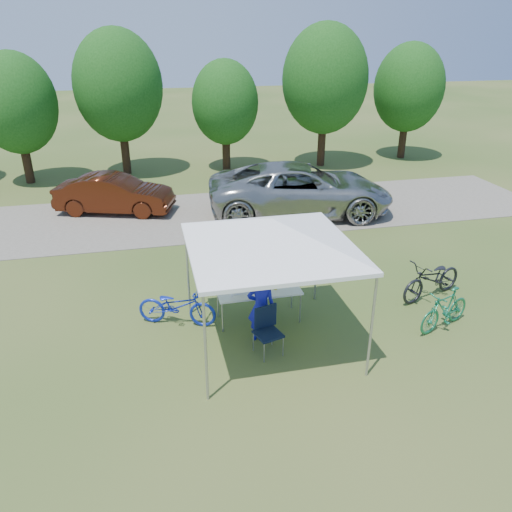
# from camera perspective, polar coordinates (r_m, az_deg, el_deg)

# --- Properties ---
(ground) EXTENTS (100.00, 100.00, 0.00)m
(ground) POSITION_cam_1_polar(r_m,az_deg,el_deg) (10.58, 1.56, -9.67)
(ground) COLOR #2D5119
(ground) RESTS_ON ground
(gravel_strip) EXTENTS (24.00, 5.00, 0.02)m
(gravel_strip) POSITION_cam_1_polar(r_m,az_deg,el_deg) (17.65, -4.84, 4.78)
(gravel_strip) COLOR gray
(gravel_strip) RESTS_ON ground
(canopy) EXTENTS (4.53, 4.53, 3.00)m
(canopy) POSITION_cam_1_polar(r_m,az_deg,el_deg) (9.35, 1.75, 3.89)
(canopy) COLOR #A5A5AA
(canopy) RESTS_ON ground
(treeline) EXTENTS (24.89, 4.28, 6.30)m
(treeline) POSITION_cam_1_polar(r_m,az_deg,el_deg) (22.73, -8.27, 18.19)
(treeline) COLOR #382314
(treeline) RESTS_ON ground
(folding_table) EXTENTS (1.83, 0.76, 0.75)m
(folding_table) POSITION_cam_1_polar(r_m,az_deg,el_deg) (10.95, 0.30, -4.06)
(folding_table) COLOR white
(folding_table) RESTS_ON ground
(folding_chair) EXTENTS (0.61, 0.63, 0.96)m
(folding_chair) POSITION_cam_1_polar(r_m,az_deg,el_deg) (10.00, 1.25, -8.02)
(folding_chair) COLOR black
(folding_chair) RESTS_ON ground
(cooler) EXTENTS (0.48, 0.32, 0.34)m
(cooler) POSITION_cam_1_polar(r_m,az_deg,el_deg) (10.77, -1.75, -3.27)
(cooler) COLOR white
(cooler) RESTS_ON folding_table
(ice_cream_cup) EXTENTS (0.09, 0.09, 0.07)m
(ice_cream_cup) POSITION_cam_1_polar(r_m,az_deg,el_deg) (10.94, 2.22, -3.63)
(ice_cream_cup) COLOR gold
(ice_cream_cup) RESTS_ON folding_table
(cyclist) EXTENTS (0.64, 0.51, 1.55)m
(cyclist) POSITION_cam_1_polar(r_m,az_deg,el_deg) (10.23, 0.58, -5.85)
(cyclist) COLOR #1517B1
(cyclist) RESTS_ON ground
(bike_blue) EXTENTS (1.83, 1.18, 0.91)m
(bike_blue) POSITION_cam_1_polar(r_m,az_deg,el_deg) (11.04, -9.03, -5.64)
(bike_blue) COLOR #142AB7
(bike_blue) RESTS_ON ground
(bike_green) EXTENTS (1.57, 0.94, 0.91)m
(bike_green) POSITION_cam_1_polar(r_m,az_deg,el_deg) (11.52, 20.78, -5.71)
(bike_green) COLOR #19724B
(bike_green) RESTS_ON ground
(bike_dark) EXTENTS (1.99, 1.24, 0.99)m
(bike_dark) POSITION_cam_1_polar(r_m,az_deg,el_deg) (12.67, 19.53, -2.49)
(bike_dark) COLOR black
(bike_dark) RESTS_ON ground
(minivan) EXTENTS (6.67, 3.81, 1.75)m
(minivan) POSITION_cam_1_polar(r_m,az_deg,el_deg) (17.45, 5.09, 7.61)
(minivan) COLOR #A6A6A2
(minivan) RESTS_ON gravel_strip
(sedan) EXTENTS (4.27, 2.57, 1.33)m
(sedan) POSITION_cam_1_polar(r_m,az_deg,el_deg) (18.26, -15.86, 6.84)
(sedan) COLOR #41190A
(sedan) RESTS_ON gravel_strip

